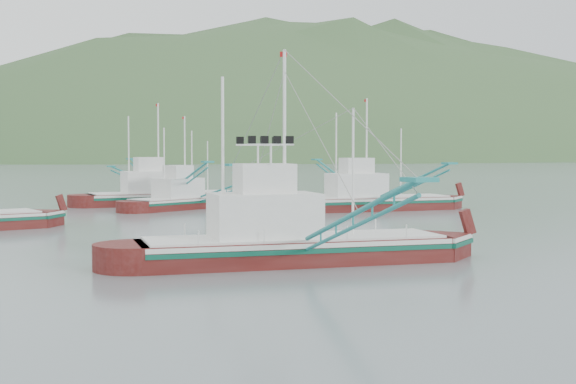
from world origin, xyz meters
name	(u,v)px	position (x,y,z in m)	size (l,w,h in m)	color
ground	(343,265)	(0.00, 0.00, 0.00)	(1200.00, 1200.00, 0.00)	slate
main_boat	(291,225)	(-1.97, 1.65, 1.87)	(15.50, 27.06, 11.04)	#4A0F0C
bg_boat_right	(369,193)	(19.51, 29.28, 1.61)	(15.28, 26.96, 10.95)	#4A0F0C
bg_boat_far	(188,188)	(5.39, 38.72, 1.90)	(12.98, 21.86, 9.33)	#4A0F0C
bg_boat_extra	(161,190)	(4.65, 44.69, 1.50)	(15.00, 27.06, 10.95)	#4A0F0C
headland_right	(335,159)	(240.00, 430.00, 0.00)	(684.00, 432.00, 306.00)	#36572D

